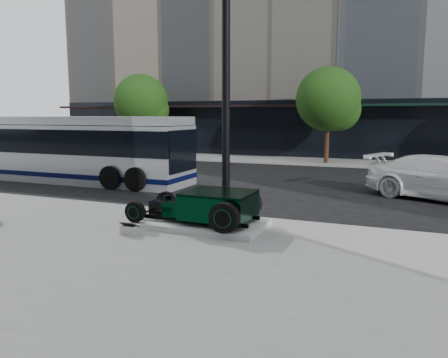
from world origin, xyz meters
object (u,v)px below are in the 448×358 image
at_px(white_sedan, 445,178).
at_px(hot_rod, 211,205).
at_px(transit_bus, 66,148).
at_px(lamppost, 226,91).

bearing_deg(white_sedan, hot_rod, 163.37).
height_order(hot_rod, transit_bus, transit_bus).
relative_size(hot_rod, white_sedan, 0.60).
bearing_deg(lamppost, hot_rod, -83.75).
relative_size(hot_rod, lamppost, 0.42).
xyz_separation_m(hot_rod, lamppost, (-0.15, 1.39, 2.96)).
distance_m(transit_bus, white_sedan, 15.77).
relative_size(lamppost, white_sedan, 1.43).
bearing_deg(transit_bus, hot_rod, -30.20).
xyz_separation_m(hot_rod, white_sedan, (5.92, 7.00, 0.08)).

